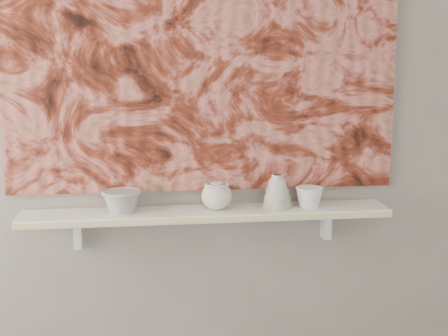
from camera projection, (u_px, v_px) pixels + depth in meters
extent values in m
plane|color=gray|center=(204.00, 97.00, 2.39)|extent=(3.60, 0.00, 3.60)
cube|color=silver|center=(207.00, 213.00, 2.37)|extent=(1.40, 0.18, 0.03)
cube|color=beige|center=(209.00, 220.00, 2.28)|extent=(1.40, 0.01, 0.02)
cube|color=silver|center=(78.00, 232.00, 2.39)|extent=(0.03, 0.06, 0.12)
cube|color=silver|center=(326.00, 223.00, 2.51)|extent=(0.03, 0.06, 0.12)
cube|color=maroon|center=(204.00, 47.00, 2.34)|extent=(1.50, 0.02, 1.10)
cube|color=black|center=(319.00, 127.00, 2.44)|extent=(0.09, 0.00, 0.08)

